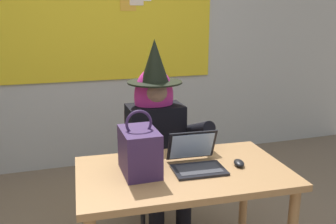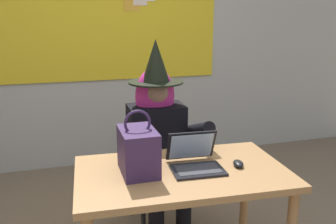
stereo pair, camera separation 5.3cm
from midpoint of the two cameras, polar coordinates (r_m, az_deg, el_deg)
The scene contains 7 objects.
wall_back_bulletin at distance 3.96m, azimuth -10.68°, elevation 11.63°, with size 6.41×2.23×2.79m.
desk_main at distance 2.22m, azimuth 1.71°, elevation -11.39°, with size 1.29×0.81×0.73m.
chair_at_desk at distance 2.91m, azimuth -2.94°, elevation -7.59°, with size 0.45×0.45×0.90m.
person_costumed at distance 2.70m, azimuth -2.25°, elevation -2.81°, with size 0.59×0.67×1.45m.
laptop at distance 2.20m, azimuth 3.76°, elevation -7.57°, with size 0.32×0.31×0.21m.
computer_mouse at distance 2.27m, azimuth 10.46°, elevation -7.91°, with size 0.06×0.10×0.03m, color black.
handbag at distance 2.10m, azimuth -5.26°, elevation -6.11°, with size 0.20×0.30×0.38m.
Camera 1 is at (-0.53, -1.77, 1.61)m, focal length 38.65 mm.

